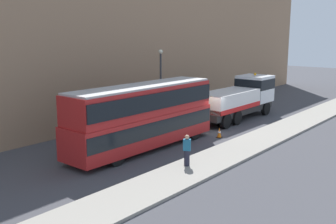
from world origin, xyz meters
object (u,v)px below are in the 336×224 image
(traffic_cone_near_bus, at_px, (219,133))
(street_lamp, at_px, (161,79))
(double_decker_bus, at_px, (143,114))
(recovery_tow_truck, at_px, (239,98))
(pedestrian_onlooker, at_px, (187,151))

(traffic_cone_near_bus, height_order, street_lamp, street_lamp)
(double_decker_bus, height_order, street_lamp, street_lamp)
(recovery_tow_truck, height_order, pedestrian_onlooker, recovery_tow_truck)
(pedestrian_onlooker, relative_size, traffic_cone_near_bus, 2.38)
(street_lamp, bearing_deg, recovery_tow_truck, -45.06)
(recovery_tow_truck, height_order, double_decker_bus, double_decker_bus)
(recovery_tow_truck, xyz_separation_m, pedestrian_onlooker, (-12.89, -4.25, -0.77))
(double_decker_bus, relative_size, traffic_cone_near_bus, 15.36)
(recovery_tow_truck, distance_m, pedestrian_onlooker, 13.60)
(pedestrian_onlooker, relative_size, street_lamp, 0.29)
(recovery_tow_truck, height_order, traffic_cone_near_bus, recovery_tow_truck)
(pedestrian_onlooker, height_order, street_lamp, street_lamp)
(double_decker_bus, xyz_separation_m, pedestrian_onlooker, (-1.16, -4.26, -1.25))
(recovery_tow_truck, bearing_deg, pedestrian_onlooker, -161.42)
(street_lamp, bearing_deg, traffic_cone_near_bus, -104.14)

